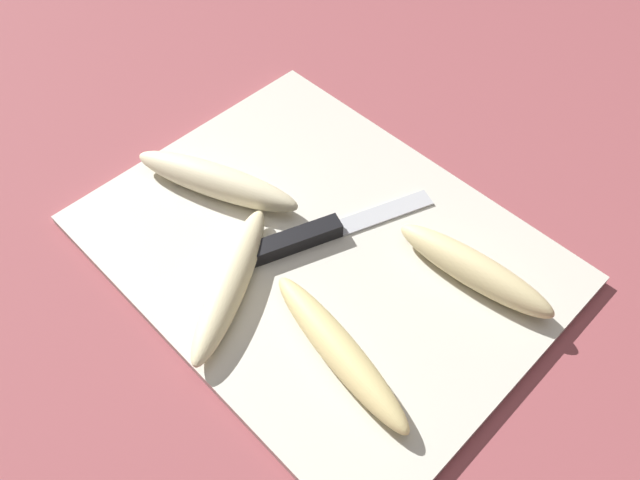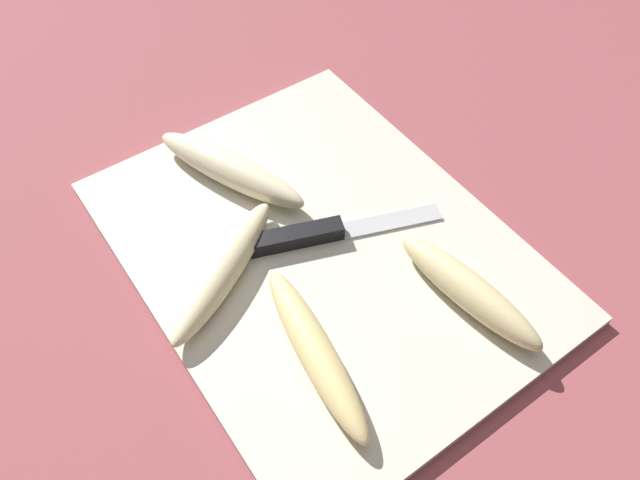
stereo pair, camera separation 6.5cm
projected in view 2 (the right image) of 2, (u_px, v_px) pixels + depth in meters
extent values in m
plane|color=#93474C|center=(320.00, 252.00, 0.67)|extent=(4.00, 4.00, 0.00)
cube|color=beige|center=(320.00, 249.00, 0.66)|extent=(0.47, 0.36, 0.01)
cube|color=black|center=(290.00, 238.00, 0.65)|extent=(0.06, 0.11, 0.02)
cube|color=#B7BABF|center=(391.00, 221.00, 0.67)|extent=(0.06, 0.11, 0.00)
ellipsoid|color=#EDD689|center=(315.00, 351.00, 0.56)|extent=(0.20, 0.06, 0.03)
ellipsoid|color=beige|center=(230.00, 169.00, 0.70)|extent=(0.20, 0.11, 0.04)
ellipsoid|color=beige|center=(224.00, 270.00, 0.62)|extent=(0.13, 0.18, 0.03)
ellipsoid|color=beige|center=(468.00, 290.00, 0.60)|extent=(0.18, 0.06, 0.04)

